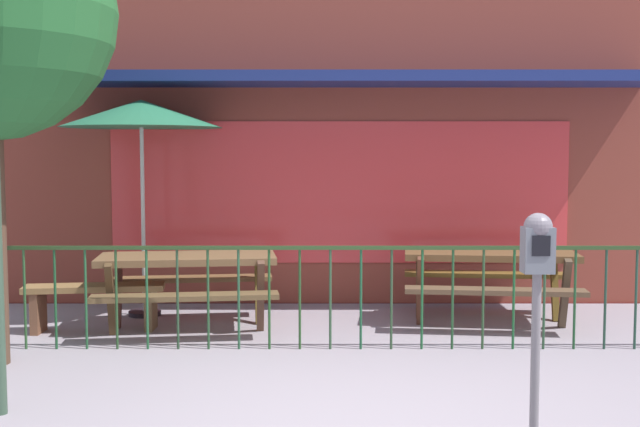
{
  "coord_description": "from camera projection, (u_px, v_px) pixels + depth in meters",
  "views": [
    {
      "loc": [
        -0.24,
        -5.02,
        1.82
      ],
      "look_at": [
        -0.2,
        2.56,
        1.24
      ],
      "focal_mm": 44.02,
      "sensor_mm": 36.0,
      "label": 1
    }
  ],
  "objects": [
    {
      "name": "patio_umbrella",
      "position": [
        137.0,
        115.0,
        8.64
      ],
      "size": [
        1.78,
        1.78,
        2.41
      ],
      "color": "black",
      "rests_on": "ground"
    },
    {
      "name": "parking_meter_far",
      "position": [
        533.0,
        268.0,
        4.71
      ],
      "size": [
        0.18,
        0.17,
        1.47
      ],
      "color": "slate",
      "rests_on": "ground"
    },
    {
      "name": "patio_bench",
      "position": [
        91.0,
        297.0,
        8.0
      ],
      "size": [
        1.43,
        0.5,
        0.48
      ],
      "color": "brown",
      "rests_on": "ground"
    },
    {
      "name": "picnic_table_right",
      "position": [
        485.0,
        266.0,
        8.4
      ],
      "size": [
        1.93,
        1.54,
        0.79
      ],
      "color": "brown",
      "rests_on": "ground"
    },
    {
      "name": "pub_storefront",
      "position": [
        336.0,
        72.0,
        9.54
      ],
      "size": [
        8.44,
        1.4,
        5.66
      ],
      "color": "#53181A",
      "rests_on": "ground"
    },
    {
      "name": "picnic_table_left",
      "position": [
        184.0,
        271.0,
        8.07
      ],
      "size": [
        1.95,
        1.57,
        0.79
      ],
      "color": "brown",
      "rests_on": "ground"
    },
    {
      "name": "patio_fence_front",
      "position": [
        342.0,
        279.0,
        7.25
      ],
      "size": [
        7.11,
        0.04,
        0.97
      ],
      "color": "#2A4420",
      "rests_on": "ground"
    }
  ]
}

